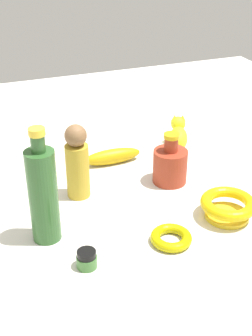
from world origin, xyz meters
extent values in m
plane|color=silver|center=(0.00, 0.00, 0.00)|extent=(2.00, 2.00, 0.00)
torus|color=#B2A707|center=(0.22, 0.02, 0.01)|extent=(0.09, 0.09, 0.02)
cylinder|color=#3D7032|center=(0.23, -0.17, 0.01)|extent=(0.04, 0.04, 0.03)
cylinder|color=#B39511|center=(0.23, -0.17, 0.02)|extent=(0.04, 0.04, 0.00)
cylinder|color=black|center=(0.23, -0.17, 0.03)|extent=(0.04, 0.04, 0.01)
cylinder|color=yellow|center=(0.18, 0.19, 0.01)|extent=(0.10, 0.10, 0.01)
torus|color=gold|center=(0.18, 0.19, 0.04)|extent=(0.13, 0.13, 0.03)
ellipsoid|color=#B9970F|center=(-0.17, 0.02, 0.02)|extent=(0.04, 0.17, 0.04)
cylinder|color=#99321E|center=(-0.02, 0.13, 0.05)|extent=(0.09, 0.09, 0.09)
cylinder|color=#99321E|center=(-0.02, 0.13, 0.11)|extent=(0.04, 0.04, 0.04)
cylinder|color=gold|center=(-0.02, 0.13, 0.14)|extent=(0.04, 0.04, 0.01)
ellipsoid|color=yellow|center=(-0.19, 0.24, 0.03)|extent=(0.11, 0.09, 0.07)
sphere|color=yellow|center=(-0.22, 0.26, 0.06)|extent=(0.05, 0.05, 0.05)
cone|color=yellow|center=(-0.23, 0.25, 0.08)|extent=(0.02, 0.02, 0.02)
cone|color=yellow|center=(-0.22, 0.27, 0.08)|extent=(0.02, 0.02, 0.02)
ellipsoid|color=yellow|center=(-0.15, 0.23, 0.02)|extent=(0.05, 0.03, 0.02)
cylinder|color=#2C5727|center=(0.11, -0.23, 0.11)|extent=(0.06, 0.06, 0.22)
cylinder|color=#2C5727|center=(0.11, -0.23, 0.23)|extent=(0.03, 0.03, 0.04)
cylinder|color=yellow|center=(0.11, -0.23, 0.26)|extent=(0.03, 0.03, 0.02)
cylinder|color=gold|center=(-0.04, -0.12, 0.07)|extent=(0.08, 0.08, 0.14)
sphere|color=brown|center=(-0.04, -0.12, 0.17)|extent=(0.05, 0.05, 0.05)
camera|label=1|loc=(0.94, -0.36, 0.64)|focal=49.27mm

